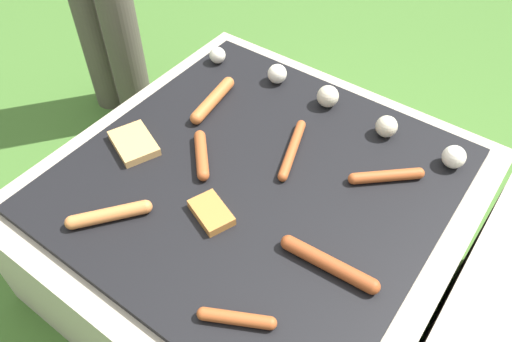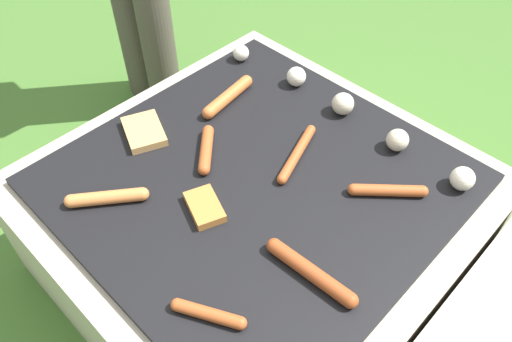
% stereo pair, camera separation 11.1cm
% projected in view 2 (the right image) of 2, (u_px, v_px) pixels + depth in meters
% --- Properties ---
extents(ground_plane, '(14.00, 14.00, 0.00)m').
position_uv_depth(ground_plane, '(256.00, 264.00, 1.39)').
color(ground_plane, '#3D6628').
extents(grill, '(0.91, 0.91, 0.36)m').
position_uv_depth(grill, '(256.00, 225.00, 1.26)').
color(grill, '#A89E8C').
rests_on(grill, ground_plane).
extents(sausage_front_center, '(0.06, 0.19, 0.03)m').
position_uv_depth(sausage_front_center, '(228.00, 97.00, 1.29)').
color(sausage_front_center, '#B7602D').
rests_on(sausage_front_center, grill).
extents(sausage_mid_left, '(0.21, 0.04, 0.03)m').
position_uv_depth(sausage_mid_left, '(311.00, 272.00, 0.94)').
color(sausage_mid_left, '#93421E').
rests_on(sausage_mid_left, grill).
extents(sausage_back_center, '(0.12, 0.15, 0.03)m').
position_uv_depth(sausage_back_center, '(107.00, 198.00, 1.06)').
color(sausage_back_center, '#C6753D').
rests_on(sausage_back_center, grill).
extents(sausage_back_left, '(0.08, 0.19, 0.02)m').
position_uv_depth(sausage_back_left, '(297.00, 153.00, 1.16)').
color(sausage_back_left, '#A34C23').
rests_on(sausage_back_left, grill).
extents(sausage_front_left, '(0.12, 0.12, 0.03)m').
position_uv_depth(sausage_front_left, '(206.00, 149.00, 1.16)').
color(sausage_front_left, '#A34C23').
rests_on(sausage_front_left, grill).
extents(sausage_back_right, '(0.13, 0.08, 0.02)m').
position_uv_depth(sausage_back_right, '(208.00, 314.00, 0.88)').
color(sausage_back_right, '#A34C23').
rests_on(sausage_back_right, grill).
extents(sausage_front_right, '(0.14, 0.13, 0.03)m').
position_uv_depth(sausage_front_right, '(388.00, 190.00, 1.08)').
color(sausage_front_right, '#A34C23').
rests_on(sausage_front_right, grill).
extents(bread_slice_right, '(0.15, 0.13, 0.02)m').
position_uv_depth(bread_slice_right, '(144.00, 131.00, 1.21)').
color(bread_slice_right, tan).
rests_on(bread_slice_right, grill).
extents(bread_slice_center, '(0.11, 0.09, 0.02)m').
position_uv_depth(bread_slice_center, '(205.00, 207.00, 1.05)').
color(bread_slice_center, '#B27033').
rests_on(bread_slice_center, grill).
extents(mushroom_row, '(0.74, 0.08, 0.06)m').
position_uv_depth(mushroom_row, '(350.00, 111.00, 1.24)').
color(mushroom_row, silver).
rests_on(mushroom_row, grill).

